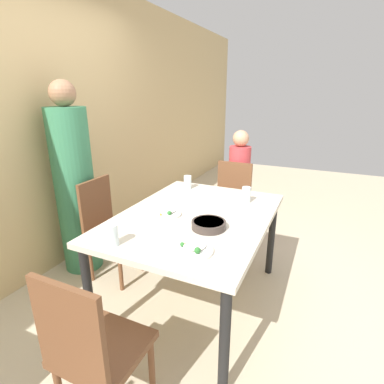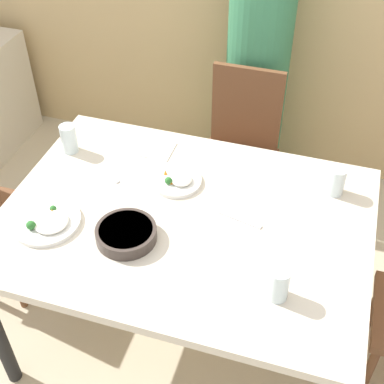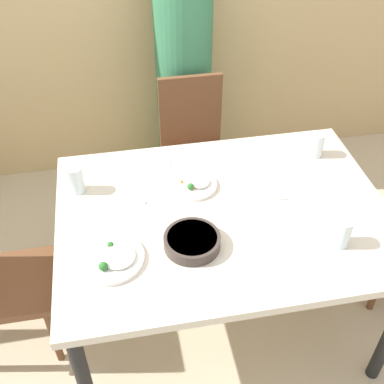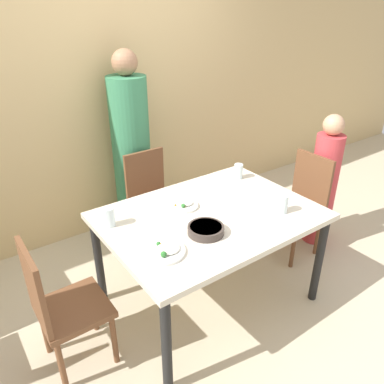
{
  "view_description": "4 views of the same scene",
  "coord_description": "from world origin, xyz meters",
  "px_view_note": "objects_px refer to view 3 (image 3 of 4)",
  "views": [
    {
      "loc": [
        -1.88,
        -0.84,
        1.64
      ],
      "look_at": [
        0.12,
        0.08,
        0.9
      ],
      "focal_mm": 28.0,
      "sensor_mm": 36.0,
      "label": 1
    },
    {
      "loc": [
        0.47,
        -1.43,
        2.24
      ],
      "look_at": [
        0.02,
        0.03,
        0.88
      ],
      "focal_mm": 50.0,
      "sensor_mm": 36.0,
      "label": 2
    },
    {
      "loc": [
        -0.42,
        -1.48,
        2.21
      ],
      "look_at": [
        -0.15,
        -0.04,
        0.93
      ],
      "focal_mm": 45.0,
      "sensor_mm": 36.0,
      "label": 3
    },
    {
      "loc": [
        -1.4,
        -1.74,
        2.08
      ],
      "look_at": [
        -0.12,
        0.04,
        0.95
      ],
      "focal_mm": 35.0,
      "sensor_mm": 36.0,
      "label": 4
    }
  ],
  "objects_px": {
    "chair_adult_spot": "(194,148)",
    "person_adult": "(184,75)",
    "glass_water_tall": "(342,232)",
    "bowl_curry": "(192,241)",
    "plate_rice_adult": "(195,185)"
  },
  "relations": [
    {
      "from": "chair_adult_spot",
      "to": "person_adult",
      "type": "height_order",
      "value": "person_adult"
    },
    {
      "from": "glass_water_tall",
      "to": "person_adult",
      "type": "bearing_deg",
      "value": 104.55
    },
    {
      "from": "bowl_curry",
      "to": "plate_rice_adult",
      "type": "height_order",
      "value": "bowl_curry"
    },
    {
      "from": "chair_adult_spot",
      "to": "bowl_curry",
      "type": "bearing_deg",
      "value": -101.03
    },
    {
      "from": "bowl_curry",
      "to": "plate_rice_adult",
      "type": "relative_size",
      "value": 1.08
    },
    {
      "from": "person_adult",
      "to": "bowl_curry",
      "type": "relative_size",
      "value": 7.53
    },
    {
      "from": "chair_adult_spot",
      "to": "glass_water_tall",
      "type": "height_order",
      "value": "chair_adult_spot"
    },
    {
      "from": "chair_adult_spot",
      "to": "plate_rice_adult",
      "type": "xyz_separation_m",
      "value": [
        -0.13,
        -0.69,
        0.3
      ]
    },
    {
      "from": "chair_adult_spot",
      "to": "bowl_curry",
      "type": "distance_m",
      "value": 1.11
    },
    {
      "from": "glass_water_tall",
      "to": "chair_adult_spot",
      "type": "bearing_deg",
      "value": 108.62
    },
    {
      "from": "bowl_curry",
      "to": "plate_rice_adult",
      "type": "xyz_separation_m",
      "value": [
        0.08,
        0.36,
        -0.01
      ]
    },
    {
      "from": "person_adult",
      "to": "glass_water_tall",
      "type": "xyz_separation_m",
      "value": [
        0.39,
        -1.49,
        0.03
      ]
    },
    {
      "from": "bowl_curry",
      "to": "glass_water_tall",
      "type": "distance_m",
      "value": 0.6
    },
    {
      "from": "person_adult",
      "to": "plate_rice_adult",
      "type": "distance_m",
      "value": 1.04
    },
    {
      "from": "chair_adult_spot",
      "to": "plate_rice_adult",
      "type": "relative_size",
      "value": 4.27
    }
  ]
}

